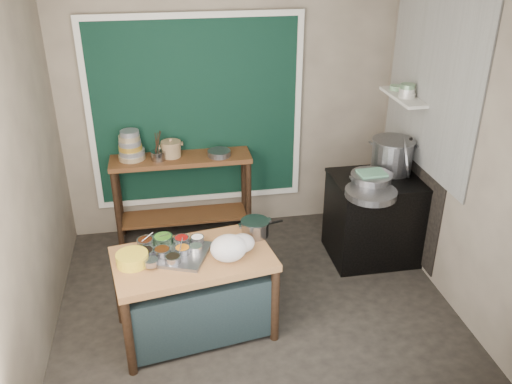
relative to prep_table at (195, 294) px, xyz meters
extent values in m
cube|color=#2E2A23|center=(0.55, 0.30, -0.39)|extent=(3.50, 3.00, 0.02)
cube|color=gray|center=(0.55, 1.81, 1.02)|extent=(3.50, 0.02, 2.80)
cube|color=gray|center=(-1.21, 0.30, 1.02)|extent=(0.02, 3.00, 2.80)
cube|color=gray|center=(2.31, 0.30, 1.02)|extent=(0.02, 3.00, 2.80)
cube|color=black|center=(0.20, 1.77, 0.98)|extent=(2.10, 0.02, 1.90)
cube|color=#B2B2AA|center=(2.28, 0.85, 1.48)|extent=(0.02, 1.70, 1.70)
cube|color=black|center=(2.29, 0.95, 0.32)|extent=(0.01, 1.30, 1.30)
cube|color=beige|center=(2.18, 1.15, 1.23)|extent=(0.22, 0.70, 0.03)
cube|color=#975F37|center=(0.00, 0.00, 0.00)|extent=(1.35, 0.91, 0.75)
cube|color=#573419|center=(0.00, 1.58, 0.10)|extent=(1.45, 0.40, 0.95)
cube|color=black|center=(1.90, 0.85, 0.05)|extent=(0.90, 0.68, 0.85)
cube|color=black|center=(1.90, 0.85, 0.49)|extent=(0.92, 0.69, 0.03)
cube|color=gray|center=(-0.18, 0.06, 0.39)|extent=(0.70, 0.61, 0.03)
cylinder|color=gray|center=(-0.16, -0.09, 0.43)|extent=(0.13, 0.13, 0.05)
cylinder|color=gray|center=(-0.32, -0.11, 0.42)|extent=(0.11, 0.11, 0.05)
cylinder|color=gray|center=(-0.08, 0.02, 0.43)|extent=(0.13, 0.13, 0.05)
cylinder|color=gray|center=(-0.37, 0.03, 0.43)|extent=(0.14, 0.14, 0.06)
cylinder|color=silver|center=(0.03, 0.03, 0.42)|extent=(0.11, 0.11, 0.05)
cylinder|color=gray|center=(-0.07, 0.17, 0.43)|extent=(0.13, 0.13, 0.05)
cylinder|color=gray|center=(-0.24, 0.02, 0.43)|extent=(0.14, 0.14, 0.06)
cylinder|color=gray|center=(-0.22, 0.20, 0.43)|extent=(0.16, 0.16, 0.06)
cylinder|color=gray|center=(0.05, 0.16, 0.43)|extent=(0.11, 0.11, 0.05)
cylinder|color=gray|center=(-0.37, 0.18, 0.43)|extent=(0.14, 0.14, 0.06)
cylinder|color=yellow|center=(-0.47, -0.03, 0.42)|extent=(0.32, 0.32, 0.10)
ellipsoid|color=white|center=(0.28, -0.10, 0.48)|extent=(0.31, 0.27, 0.21)
ellipsoid|color=white|center=(0.40, 0.00, 0.45)|extent=(0.23, 0.20, 0.15)
cylinder|color=tan|center=(-0.49, 1.61, 0.60)|extent=(0.27, 0.27, 0.05)
cylinder|color=gray|center=(-0.49, 1.61, 0.65)|extent=(0.26, 0.26, 0.05)
cylinder|color=gold|center=(-0.49, 1.61, 0.70)|extent=(0.24, 0.24, 0.05)
cylinder|color=gray|center=(-0.49, 1.61, 0.75)|extent=(0.23, 0.23, 0.05)
cylinder|color=tan|center=(-0.49, 1.61, 0.80)|extent=(0.21, 0.21, 0.05)
cylinder|color=gray|center=(-0.49, 1.61, 0.85)|extent=(0.19, 0.19, 0.05)
cylinder|color=gray|center=(-0.22, 1.54, 0.62)|extent=(0.18, 0.18, 0.09)
cylinder|color=gray|center=(0.40, 1.53, 0.60)|extent=(0.28, 0.28, 0.06)
cylinder|color=gray|center=(2.15, 0.87, 0.70)|extent=(0.25, 0.41, 0.40)
cube|color=#68A883|center=(1.74, 0.70, 0.64)|extent=(0.26, 0.20, 0.02)
cylinder|color=gray|center=(1.67, 0.51, 0.54)|extent=(0.50, 0.50, 0.06)
cylinder|color=silver|center=(2.18, 1.09, 1.26)|extent=(0.16, 0.16, 0.04)
cylinder|color=silver|center=(2.18, 1.09, 1.30)|extent=(0.15, 0.15, 0.04)
cylinder|color=gray|center=(2.18, 1.09, 1.35)|extent=(0.14, 0.14, 0.04)
cylinder|color=gray|center=(2.18, 1.34, 1.26)|extent=(0.16, 0.16, 0.05)
camera|label=1|loc=(-0.14, -3.65, 2.76)|focal=38.00mm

